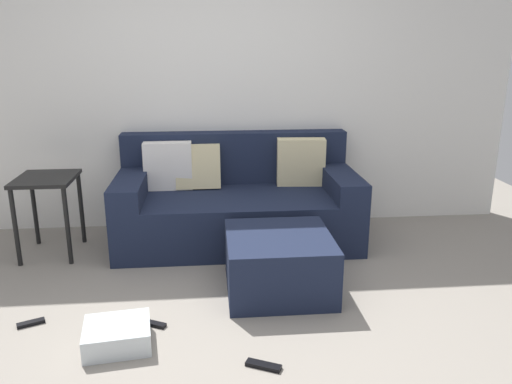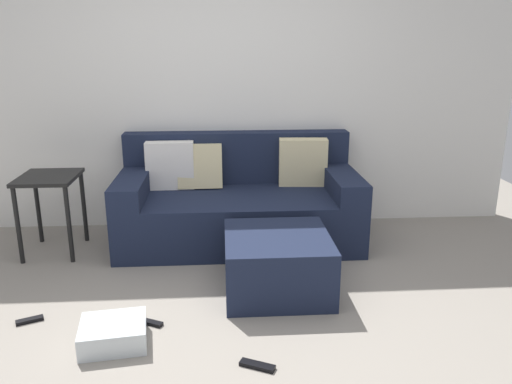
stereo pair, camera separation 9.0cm
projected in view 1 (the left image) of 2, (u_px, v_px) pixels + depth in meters
The scene contains 9 objects.
ground_plane at pixel (226, 335), 3.04m from camera, with size 7.16×7.16×0.00m, color gray.
wall_back at pixel (215, 76), 4.60m from camera, with size 5.51×0.10×2.77m, color silver.
couch_sectional at pixel (236, 203), 4.46m from camera, with size 2.03×0.98×0.90m.
ottoman at pixel (279, 262), 3.56m from camera, with size 0.72×0.75×0.40m, color #192138.
storage_bin at pixel (117, 335), 2.92m from camera, with size 0.37×0.32×0.13m, color silver.
side_table at pixel (47, 191), 4.08m from camera, with size 0.45×0.52×0.65m.
remote_near_ottoman at pixel (263, 365), 2.74m from camera, with size 0.19×0.05×0.02m, color black.
remote_by_storage_bin at pixel (151, 323), 3.15m from camera, with size 0.20×0.04×0.02m, color black.
remote_under_side_table at pixel (31, 323), 3.15m from camera, with size 0.16×0.05×0.02m, color black.
Camera 1 is at (-0.07, -2.68, 1.68)m, focal length 35.84 mm.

